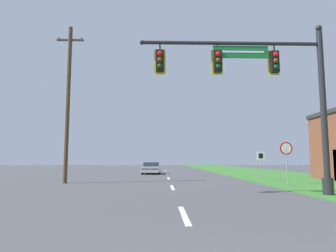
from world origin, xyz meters
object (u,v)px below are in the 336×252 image
(route_sign_post, at_px, (261,159))
(utility_pole_near, at_px, (68,101))
(car_ahead, at_px, (151,168))
(signal_mast, at_px, (272,88))
(stop_sign, at_px, (286,153))

(route_sign_post, height_order, utility_pole_near, utility_pole_near)
(car_ahead, xyz_separation_m, utility_pole_near, (-5.13, -12.69, 4.76))
(signal_mast, distance_m, utility_pole_near, 12.95)
(stop_sign, bearing_deg, route_sign_post, 94.07)
(car_ahead, distance_m, route_sign_post, 13.53)
(signal_mast, bearing_deg, car_ahead, 106.51)
(stop_sign, bearing_deg, car_ahead, 120.17)
(signal_mast, bearing_deg, stop_sign, 62.44)
(stop_sign, height_order, route_sign_post, stop_sign)
(utility_pole_near, bearing_deg, stop_sign, -7.73)
(signal_mast, height_order, route_sign_post, signal_mast)
(signal_mast, distance_m, stop_sign, 6.33)
(stop_sign, xyz_separation_m, utility_pole_near, (-13.57, 1.84, 3.50))
(signal_mast, bearing_deg, utility_pole_near, 147.73)
(signal_mast, height_order, utility_pole_near, utility_pole_near)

